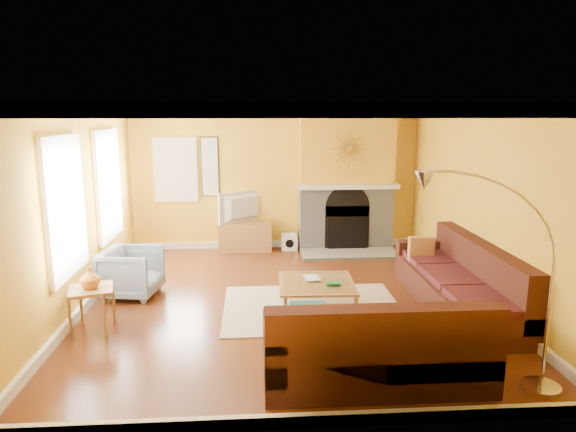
{
  "coord_description": "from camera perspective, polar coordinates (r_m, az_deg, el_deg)",
  "views": [
    {
      "loc": [
        -0.43,
        -6.86,
        2.63
      ],
      "look_at": [
        0.07,
        0.4,
        1.15
      ],
      "focal_mm": 32.0,
      "sensor_mm": 36.0,
      "label": 1
    }
  ],
  "objects": [
    {
      "name": "side_table",
      "position": [
        6.75,
        -20.91,
        -9.68
      ],
      "size": [
        0.61,
        0.61,
        0.55
      ],
      "primitive_type": null,
      "rotation": [
        0.0,
        0.0,
        0.27
      ],
      "color": "olive",
      "rests_on": "floor"
    },
    {
      "name": "wall_left",
      "position": [
        7.36,
        -22.29,
        0.64
      ],
      "size": [
        0.02,
        6.0,
        2.7
      ],
      "primitive_type": "cube",
      "color": "gold",
      "rests_on": "ground"
    },
    {
      "name": "sunburst",
      "position": [
        9.63,
        6.82,
        7.39
      ],
      "size": [
        0.7,
        0.04,
        0.7
      ],
      "primitive_type": null,
      "color": "olive",
      "rests_on": "fireplace"
    },
    {
      "name": "subwoofer",
      "position": [
        9.98,
        0.12,
        -2.87
      ],
      "size": [
        0.3,
        0.3,
        0.3
      ],
      "primitive_type": "cube",
      "color": "white",
      "rests_on": "floor"
    },
    {
      "name": "vase",
      "position": [
        6.62,
        -21.15,
        -6.45
      ],
      "size": [
        0.25,
        0.25,
        0.25
      ],
      "primitive_type": "imported",
      "rotation": [
        0.0,
        0.0,
        -0.06
      ],
      "color": "orange",
      "rests_on": "side_table"
    },
    {
      "name": "rug",
      "position": [
        7.11,
        2.71,
        -10.13
      ],
      "size": [
        2.4,
        1.8,
        0.02
      ],
      "primitive_type": "cube",
      "color": "beige",
      "rests_on": "floor"
    },
    {
      "name": "wall_front",
      "position": [
        4.08,
        2.36,
        -6.75
      ],
      "size": [
        5.5,
        0.02,
        2.7
      ],
      "primitive_type": "cube",
      "color": "gold",
      "rests_on": "ground"
    },
    {
      "name": "window_left_near",
      "position": [
        8.55,
        -19.43,
        3.27
      ],
      "size": [
        0.06,
        1.22,
        1.72
      ],
      "primitive_type": "cube",
      "color": "white",
      "rests_on": "wall_left"
    },
    {
      "name": "baseboard",
      "position": [
        7.34,
        -0.31,
        -8.97
      ],
      "size": [
        5.5,
        6.0,
        0.12
      ],
      "primitive_type": null,
      "color": "white",
      "rests_on": "floor"
    },
    {
      "name": "wall_art",
      "position": [
        9.92,
        -8.67,
        5.43
      ],
      "size": [
        0.34,
        0.04,
        1.14
      ],
      "primitive_type": "cube",
      "color": "white",
      "rests_on": "wall_back"
    },
    {
      "name": "sectional_sofa",
      "position": [
        6.6,
        10.72,
        -7.97
      ],
      "size": [
        3.1,
        3.7,
        0.9
      ],
      "primitive_type": null,
      "color": "#441D15",
      "rests_on": "floor"
    },
    {
      "name": "window_left_far",
      "position": [
        6.76,
        -23.63,
        0.93
      ],
      "size": [
        0.06,
        1.22,
        1.72
      ],
      "primitive_type": "cube",
      "color": "white",
      "rests_on": "wall_left"
    },
    {
      "name": "mantel",
      "position": [
        9.69,
        6.73,
        3.25
      ],
      "size": [
        1.92,
        0.22,
        0.08
      ],
      "primitive_type": "cube",
      "color": "white",
      "rests_on": "fireplace"
    },
    {
      "name": "media_console",
      "position": [
        9.9,
        -4.78,
        -2.28
      ],
      "size": [
        1.0,
        0.45,
        0.55
      ],
      "primitive_type": "cube",
      "color": "olive",
      "rests_on": "floor"
    },
    {
      "name": "tv",
      "position": [
        9.78,
        -4.84,
        0.96
      ],
      "size": [
        0.91,
        0.71,
        0.59
      ],
      "primitive_type": "imported",
      "rotation": [
        0.0,
        0.0,
        3.77
      ],
      "color": "black",
      "rests_on": "media_console"
    },
    {
      "name": "wall_back",
      "position": [
        9.97,
        -1.41,
        4.14
      ],
      "size": [
        5.5,
        0.02,
        2.7
      ],
      "primitive_type": "cube",
      "color": "gold",
      "rests_on": "ground"
    },
    {
      "name": "arc_lamp",
      "position": [
        5.07,
        21.66,
        -7.35
      ],
      "size": [
        1.35,
        0.36,
        2.12
      ],
      "primitive_type": null,
      "color": "silver",
      "rests_on": "floor"
    },
    {
      "name": "fireplace",
      "position": [
        9.91,
        6.49,
        4.02
      ],
      "size": [
        1.8,
        0.4,
        2.7
      ],
      "primitive_type": null,
      "color": "#9B9992",
      "rests_on": "floor"
    },
    {
      "name": "crown_molding",
      "position": [
        6.88,
        -0.33,
        11.6
      ],
      "size": [
        5.5,
        6.0,
        0.12
      ],
      "primitive_type": null,
      "color": "white",
      "rests_on": "ceiling"
    },
    {
      "name": "floor",
      "position": [
        7.37,
        -0.31,
        -9.48
      ],
      "size": [
        5.5,
        6.0,
        0.02
      ],
      "primitive_type": "cube",
      "color": "brown",
      "rests_on": "ground"
    },
    {
      "name": "window_back",
      "position": [
        9.99,
        -12.39,
        5.05
      ],
      "size": [
        0.82,
        0.06,
        1.22
      ],
      "primitive_type": "cube",
      "color": "white",
      "rests_on": "wall_back"
    },
    {
      "name": "armchair",
      "position": [
        7.77,
        -16.99,
        -6.04
      ],
      "size": [
        0.89,
        0.88,
        0.71
      ],
      "primitive_type": "imported",
      "rotation": [
        0.0,
        0.0,
        1.4
      ],
      "color": "gray",
      "rests_on": "floor"
    },
    {
      "name": "ceiling",
      "position": [
        6.88,
        -0.33,
        12.19
      ],
      "size": [
        5.5,
        6.0,
        0.02
      ],
      "primitive_type": "cube",
      "color": "white",
      "rests_on": "ground"
    },
    {
      "name": "coffee_table",
      "position": [
        7.0,
        3.18,
        -8.82
      ],
      "size": [
        1.03,
        1.03,
        0.4
      ],
      "primitive_type": null,
      "rotation": [
        0.0,
        0.0,
        -0.03
      ],
      "color": "white",
      "rests_on": "floor"
    },
    {
      "name": "book",
      "position": [
        7.01,
        1.88,
        -6.96
      ],
      "size": [
        0.23,
        0.29,
        0.03
      ],
      "primitive_type": "imported",
      "rotation": [
        0.0,
        0.0,
        0.1
      ],
      "color": "white",
      "rests_on": "coffee_table"
    },
    {
      "name": "wall_right",
      "position": [
        7.68,
        20.71,
        1.17
      ],
      "size": [
        0.02,
        6.0,
        2.7
      ],
      "primitive_type": "cube",
      "color": "gold",
      "rests_on": "ground"
    },
    {
      "name": "hearth",
      "position": [
        9.64,
        6.9,
        -4.21
      ],
      "size": [
        1.8,
        0.7,
        0.06
      ],
      "primitive_type": "cube",
      "color": "#9B9992",
      "rests_on": "floor"
    }
  ]
}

